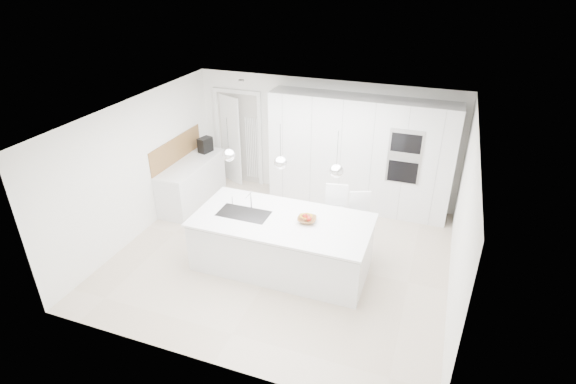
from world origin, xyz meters
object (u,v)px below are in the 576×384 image
(island_base, at_px, (281,245))
(fruit_bowl, at_px, (307,220))
(bar_stool_left, at_px, (333,220))
(espresso_machine, at_px, (205,145))
(bar_stool_right, at_px, (356,225))

(island_base, height_order, fruit_bowl, fruit_bowl)
(bar_stool_left, bearing_deg, fruit_bowl, -120.68)
(espresso_machine, xyz_separation_m, bar_stool_right, (3.59, -1.31, -0.49))
(fruit_bowl, relative_size, bar_stool_right, 0.27)
(bar_stool_right, bearing_deg, fruit_bowl, -155.79)
(fruit_bowl, xyz_separation_m, bar_stool_left, (0.26, 0.69, -0.34))
(fruit_bowl, bearing_deg, bar_stool_right, 46.41)
(bar_stool_right, bearing_deg, island_base, -164.95)
(island_base, bearing_deg, bar_stool_left, 50.38)
(espresso_machine, relative_size, bar_stool_right, 0.28)
(island_base, height_order, bar_stool_left, bar_stool_left)
(island_base, distance_m, espresso_machine, 3.36)
(island_base, bearing_deg, espresso_machine, 140.03)
(island_base, relative_size, espresso_machine, 8.82)
(espresso_machine, bearing_deg, bar_stool_right, -5.35)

